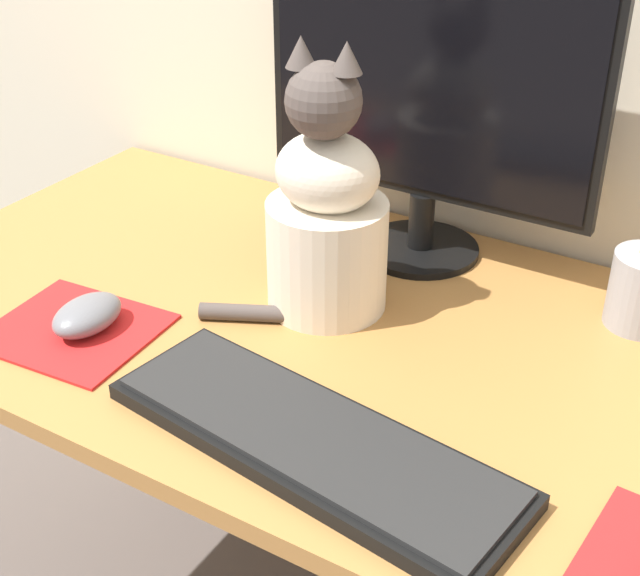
% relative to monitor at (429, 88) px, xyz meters
% --- Properties ---
extents(desk, '(1.31, 0.66, 0.71)m').
position_rel_monitor_xyz_m(desk, '(0.02, -0.23, -0.34)').
color(desk, '#A87038').
rests_on(desk, ground_plane).
extents(monitor, '(0.48, 0.17, 0.44)m').
position_rel_monitor_xyz_m(monitor, '(0.00, 0.00, 0.00)').
color(monitor, black).
rests_on(monitor, desk).
extents(keyboard, '(0.47, 0.21, 0.02)m').
position_rel_monitor_xyz_m(keyboard, '(0.09, -0.45, -0.23)').
color(keyboard, black).
rests_on(keyboard, desk).
extents(mousepad_left, '(0.21, 0.19, 0.00)m').
position_rel_monitor_xyz_m(mousepad_left, '(-0.28, -0.41, -0.24)').
color(mousepad_left, red).
rests_on(mousepad_left, desk).
extents(computer_mouse_left, '(0.07, 0.10, 0.04)m').
position_rel_monitor_xyz_m(computer_mouse_left, '(-0.26, -0.40, -0.22)').
color(computer_mouse_left, slate).
rests_on(computer_mouse_left, mousepad_left).
extents(cat, '(0.21, 0.21, 0.35)m').
position_rel_monitor_xyz_m(cat, '(-0.04, -0.19, -0.11)').
color(cat, beige).
rests_on(cat, desk).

